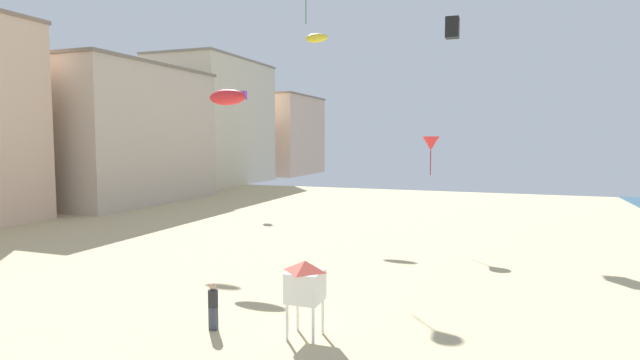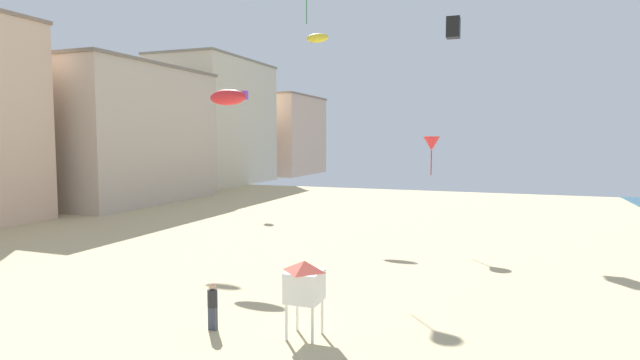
{
  "view_description": "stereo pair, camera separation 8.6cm",
  "coord_description": "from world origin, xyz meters",
  "px_view_note": "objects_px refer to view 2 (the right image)",
  "views": [
    {
      "loc": [
        12.23,
        -4.17,
        6.48
      ],
      "look_at": [
        4.65,
        16.55,
        4.7
      ],
      "focal_mm": 28.36,
      "sensor_mm": 36.0,
      "label": 1
    },
    {
      "loc": [
        12.31,
        -4.14,
        6.48
      ],
      "look_at": [
        4.65,
        16.55,
        4.7
      ],
      "focal_mm": 28.36,
      "sensor_mm": 36.0,
      "label": 2
    }
  ],
  "objects_px": {
    "lifeguard_stand": "(304,282)",
    "kite_yellow_parafoil": "(317,38)",
    "kite_flyer": "(213,303)",
    "kite_purple_box": "(245,95)",
    "kite_red_parafoil": "(228,97)",
    "kite_red_delta": "(432,144)",
    "kite_black_box": "(453,28)"
  },
  "relations": [
    {
      "from": "kite_flyer",
      "to": "kite_red_delta",
      "type": "height_order",
      "value": "kite_red_delta"
    },
    {
      "from": "kite_black_box",
      "to": "kite_red_parafoil",
      "type": "bearing_deg",
      "value": -128.54
    },
    {
      "from": "kite_black_box",
      "to": "kite_purple_box",
      "type": "distance_m",
      "value": 20.8
    },
    {
      "from": "kite_flyer",
      "to": "kite_purple_box",
      "type": "distance_m",
      "value": 33.47
    },
    {
      "from": "lifeguard_stand",
      "to": "kite_yellow_parafoil",
      "type": "height_order",
      "value": "kite_yellow_parafoil"
    },
    {
      "from": "kite_black_box",
      "to": "kite_flyer",
      "type": "bearing_deg",
      "value": -103.05
    },
    {
      "from": "kite_flyer",
      "to": "kite_yellow_parafoil",
      "type": "xyz_separation_m",
      "value": [
        -5.14,
        23.8,
        13.59
      ]
    },
    {
      "from": "kite_red_parafoil",
      "to": "kite_red_delta",
      "type": "distance_m",
      "value": 12.64
    },
    {
      "from": "kite_purple_box",
      "to": "kite_red_delta",
      "type": "relative_size",
      "value": 0.33
    },
    {
      "from": "kite_red_parafoil",
      "to": "kite_red_delta",
      "type": "xyz_separation_m",
      "value": [
        10.08,
        7.19,
        -2.56
      ]
    },
    {
      "from": "kite_red_parafoil",
      "to": "kite_black_box",
      "type": "height_order",
      "value": "kite_black_box"
    },
    {
      "from": "kite_flyer",
      "to": "kite_red_parafoil",
      "type": "relative_size",
      "value": 0.74
    },
    {
      "from": "kite_flyer",
      "to": "kite_purple_box",
      "type": "bearing_deg",
      "value": 4.34
    },
    {
      "from": "kite_purple_box",
      "to": "kite_red_delta",
      "type": "bearing_deg",
      "value": -30.68
    },
    {
      "from": "lifeguard_stand",
      "to": "kite_yellow_parafoil",
      "type": "distance_m",
      "value": 27.79
    },
    {
      "from": "lifeguard_stand",
      "to": "kite_purple_box",
      "type": "xyz_separation_m",
      "value": [
        -17.53,
        28.11,
        8.83
      ]
    },
    {
      "from": "kite_red_parafoil",
      "to": "kite_purple_box",
      "type": "distance_m",
      "value": 20.82
    },
    {
      "from": "kite_red_parafoil",
      "to": "kite_purple_box",
      "type": "height_order",
      "value": "kite_purple_box"
    },
    {
      "from": "lifeguard_stand",
      "to": "kite_black_box",
      "type": "height_order",
      "value": "kite_black_box"
    },
    {
      "from": "kite_yellow_parafoil",
      "to": "kite_purple_box",
      "type": "height_order",
      "value": "kite_yellow_parafoil"
    },
    {
      "from": "kite_red_parafoil",
      "to": "kite_purple_box",
      "type": "bearing_deg",
      "value": 116.2
    },
    {
      "from": "kite_flyer",
      "to": "kite_red_delta",
      "type": "relative_size",
      "value": 0.69
    },
    {
      "from": "kite_black_box",
      "to": "kite_yellow_parafoil",
      "type": "relative_size",
      "value": 0.79
    },
    {
      "from": "kite_black_box",
      "to": "kite_yellow_parafoil",
      "type": "height_order",
      "value": "kite_black_box"
    },
    {
      "from": "kite_flyer",
      "to": "kite_purple_box",
      "type": "xyz_separation_m",
      "value": [
        -14.36,
        28.61,
        9.75
      ]
    },
    {
      "from": "kite_flyer",
      "to": "kite_red_delta",
      "type": "bearing_deg",
      "value": -38.12
    },
    {
      "from": "kite_flyer",
      "to": "lifeguard_stand",
      "type": "relative_size",
      "value": 0.64
    },
    {
      "from": "kite_flyer",
      "to": "lifeguard_stand",
      "type": "bearing_deg",
      "value": -103.37
    },
    {
      "from": "kite_flyer",
      "to": "kite_yellow_parafoil",
      "type": "bearing_deg",
      "value": -10.13
    },
    {
      "from": "kite_flyer",
      "to": "kite_black_box",
      "type": "relative_size",
      "value": 1.12
    },
    {
      "from": "kite_yellow_parafoil",
      "to": "kite_black_box",
      "type": "bearing_deg",
      "value": -2.5
    },
    {
      "from": "lifeguard_stand",
      "to": "kite_black_box",
      "type": "xyz_separation_m",
      "value": [
        2.24,
        22.84,
        12.59
      ]
    }
  ]
}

